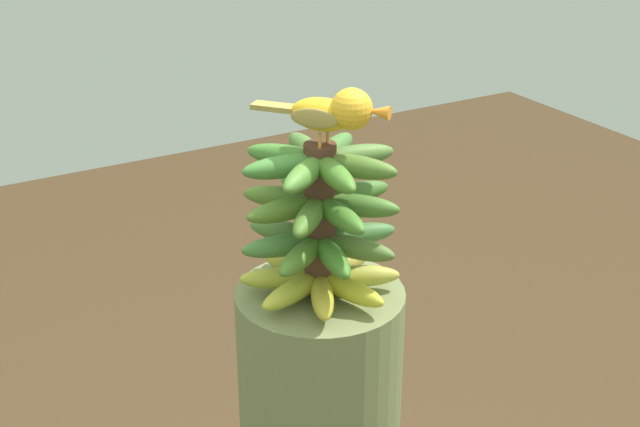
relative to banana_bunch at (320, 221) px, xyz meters
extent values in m
cylinder|color=#4C2D1E|center=(0.00, 0.00, 0.00)|extent=(0.05, 0.05, 0.25)
ellipsoid|color=#ABA53B|center=(0.05, -0.03, -0.10)|extent=(0.13, 0.09, 0.03)
ellipsoid|color=gold|center=(0.06, 0.02, -0.10)|extent=(0.14, 0.08, 0.03)
ellipsoid|color=#AAB13C|center=(0.03, 0.05, -0.10)|extent=(0.09, 0.13, 0.03)
ellipsoid|color=gold|center=(-0.02, 0.06, -0.10)|extent=(0.08, 0.14, 0.03)
ellipsoid|color=#A9AE36|center=(-0.06, 0.03, -0.10)|extent=(0.13, 0.09, 0.03)
ellipsoid|color=gold|center=(-0.06, -0.02, -0.10)|extent=(0.14, 0.08, 0.03)
ellipsoid|color=#AC9E2B|center=(-0.03, -0.05, -0.10)|extent=(0.09, 0.13, 0.03)
ellipsoid|color=gold|center=(0.02, -0.06, -0.10)|extent=(0.08, 0.14, 0.03)
ellipsoid|color=#477325|center=(-0.05, -0.03, -0.03)|extent=(0.13, 0.10, 0.03)
ellipsoid|color=#3D7324|center=(-0.01, -0.06, -0.03)|extent=(0.06, 0.14, 0.03)
ellipsoid|color=#4C6B2C|center=(0.03, -0.05, -0.03)|extent=(0.10, 0.13, 0.03)
ellipsoid|color=#407237|center=(0.06, -0.01, -0.03)|extent=(0.14, 0.06, 0.03)
ellipsoid|color=#506D25|center=(0.05, 0.03, -0.03)|extent=(0.13, 0.10, 0.03)
ellipsoid|color=#4E722C|center=(0.01, 0.06, -0.03)|extent=(0.06, 0.14, 0.03)
ellipsoid|color=#477230|center=(-0.03, 0.05, -0.03)|extent=(0.10, 0.13, 0.03)
ellipsoid|color=#417634|center=(-0.06, 0.01, -0.03)|extent=(0.14, 0.06, 0.03)
ellipsoid|color=#507628|center=(-0.04, 0.04, 0.03)|extent=(0.12, 0.12, 0.03)
ellipsoid|color=#4D7225|center=(-0.06, 0.00, 0.03)|extent=(0.13, 0.03, 0.03)
ellipsoid|color=#466E26|center=(-0.04, -0.04, 0.03)|extent=(0.12, 0.12, 0.03)
ellipsoid|color=#427727|center=(0.00, -0.06, 0.03)|extent=(0.03, 0.13, 0.03)
ellipsoid|color=#436F28|center=(0.04, -0.04, 0.03)|extent=(0.12, 0.12, 0.03)
ellipsoid|color=#406C2A|center=(0.06, 0.00, 0.03)|extent=(0.13, 0.03, 0.03)
ellipsoid|color=#417325|center=(0.04, 0.04, 0.03)|extent=(0.12, 0.12, 0.03)
ellipsoid|color=#4A7C31|center=(0.00, 0.06, 0.03)|extent=(0.03, 0.13, 0.03)
ellipsoid|color=#4C7131|center=(0.05, -0.01, 0.10)|extent=(0.14, 0.05, 0.03)
ellipsoid|color=#416E2F|center=(0.04, 0.03, 0.10)|extent=(0.13, 0.11, 0.03)
ellipsoid|color=#4A7131|center=(0.01, 0.05, 0.10)|extent=(0.05, 0.14, 0.03)
ellipsoid|color=#427F2E|center=(-0.03, 0.04, 0.10)|extent=(0.11, 0.13, 0.03)
ellipsoid|color=#3F7B31|center=(-0.06, 0.01, 0.10)|extent=(0.14, 0.05, 0.03)
ellipsoid|color=#4B7F2F|center=(-0.04, -0.03, 0.10)|extent=(0.13, 0.11, 0.03)
ellipsoid|color=#447526|center=(-0.01, -0.06, 0.10)|extent=(0.05, 0.14, 0.03)
ellipsoid|color=#4A6F28|center=(0.03, -0.04, 0.10)|extent=(0.11, 0.13, 0.03)
cone|color=brown|center=(0.03, 0.01, -0.02)|extent=(0.04, 0.04, 0.06)
cylinder|color=#C68933|center=(-0.01, -0.02, 0.14)|extent=(0.01, 0.00, 0.02)
cylinder|color=#C68933|center=(0.01, 0.00, 0.14)|extent=(0.01, 0.00, 0.02)
ellipsoid|color=gold|center=(0.00, -0.01, 0.17)|extent=(0.10, 0.10, 0.05)
ellipsoid|color=olive|center=(-0.02, -0.02, 0.17)|extent=(0.05, 0.06, 0.03)
ellipsoid|color=olive|center=(0.02, 0.01, 0.17)|extent=(0.05, 0.06, 0.03)
cube|color=olive|center=(-0.05, 0.05, 0.18)|extent=(0.06, 0.07, 0.01)
sphere|color=gold|center=(0.03, -0.04, 0.19)|extent=(0.06, 0.06, 0.06)
sphere|color=black|center=(0.05, -0.03, 0.19)|extent=(0.01, 0.01, 0.01)
cone|color=orange|center=(0.06, -0.07, 0.19)|extent=(0.04, 0.04, 0.02)
camera|label=1|loc=(-0.60, -1.06, 0.57)|focal=49.27mm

